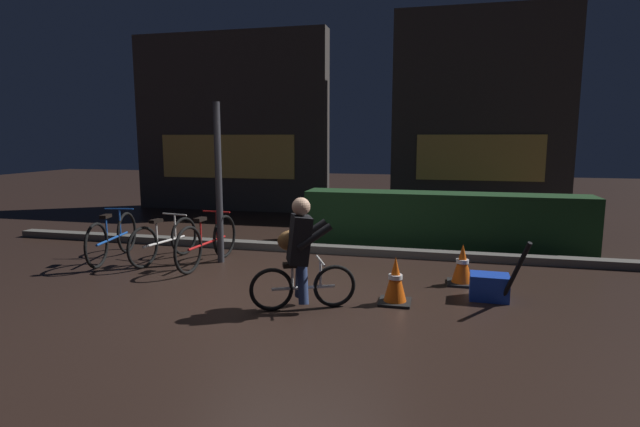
{
  "coord_description": "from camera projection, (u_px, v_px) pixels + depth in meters",
  "views": [
    {
      "loc": [
        1.7,
        -5.64,
        1.88
      ],
      "look_at": [
        0.2,
        0.6,
        0.9
      ],
      "focal_mm": 27.95,
      "sensor_mm": 36.0,
      "label": 1
    }
  ],
  "objects": [
    {
      "name": "ground_plane",
      "position": [
        293.0,
        293.0,
        6.1
      ],
      "size": [
        40.0,
        40.0,
        0.0
      ],
      "primitive_type": "plane",
      "color": "black"
    },
    {
      "name": "sidewalk_curb",
      "position": [
        331.0,
        249.0,
        8.21
      ],
      "size": [
        12.0,
        0.24,
        0.12
      ],
      "primitive_type": "cube",
      "color": "#56544F",
      "rests_on": "ground"
    },
    {
      "name": "hedge_row",
      "position": [
        444.0,
        220.0,
        8.59
      ],
      "size": [
        4.8,
        0.7,
        0.94
      ],
      "primitive_type": "cube",
      "color": "#19381C",
      "rests_on": "ground"
    },
    {
      "name": "storefront_left",
      "position": [
        230.0,
        123.0,
        12.84
      ],
      "size": [
        5.14,
        0.54,
        4.51
      ],
      "color": "#383330",
      "rests_on": "ground"
    },
    {
      "name": "storefront_right",
      "position": [
        481.0,
        113.0,
        12.04
      ],
      "size": [
        4.24,
        0.54,
        4.94
      ],
      "color": "#383330",
      "rests_on": "ground"
    },
    {
      "name": "street_post",
      "position": [
        219.0,
        184.0,
        7.42
      ],
      "size": [
        0.1,
        0.1,
        2.4
      ],
      "primitive_type": "cylinder",
      "color": "#2D2D33",
      "rests_on": "ground"
    },
    {
      "name": "parked_bike_leftmost",
      "position": [
        113.0,
        238.0,
        7.69
      ],
      "size": [
        0.46,
        1.65,
        0.77
      ],
      "rotation": [
        0.0,
        0.0,
        1.75
      ],
      "color": "black",
      "rests_on": "ground"
    },
    {
      "name": "parked_bike_left_mid",
      "position": [
        164.0,
        241.0,
        7.61
      ],
      "size": [
        0.46,
        1.51,
        0.7
      ],
      "rotation": [
        0.0,
        0.0,
        1.39
      ],
      "color": "black",
      "rests_on": "ground"
    },
    {
      "name": "parked_bike_center_left",
      "position": [
        208.0,
        242.0,
        7.36
      ],
      "size": [
        0.46,
        1.69,
        0.78
      ],
      "rotation": [
        0.0,
        0.0,
        1.49
      ],
      "color": "black",
      "rests_on": "ground"
    },
    {
      "name": "traffic_cone_near",
      "position": [
        395.0,
        281.0,
        5.67
      ],
      "size": [
        0.36,
        0.36,
        0.55
      ],
      "color": "black",
      "rests_on": "ground"
    },
    {
      "name": "traffic_cone_far",
      "position": [
        462.0,
        265.0,
        6.42
      ],
      "size": [
        0.36,
        0.36,
        0.53
      ],
      "color": "black",
      "rests_on": "ground"
    },
    {
      "name": "blue_crate",
      "position": [
        489.0,
        287.0,
        5.83
      ],
      "size": [
        0.45,
        0.34,
        0.3
      ],
      "primitive_type": "cube",
      "rotation": [
        0.0,
        0.0,
        -0.04
      ],
      "color": "#193DB7",
      "rests_on": "ground"
    },
    {
      "name": "cyclist",
      "position": [
        300.0,
        253.0,
        5.45
      ],
      "size": [
        1.1,
        0.56,
        1.25
      ],
      "rotation": [
        0.0,
        0.0,
        0.42
      ],
      "color": "black",
      "rests_on": "ground"
    },
    {
      "name": "closed_umbrella",
      "position": [
        515.0,
        274.0,
        5.5
      ],
      "size": [
        0.29,
        0.36,
        0.79
      ],
      "primitive_type": "cylinder",
      "rotation": [
        0.0,
        0.45,
        5.37
      ],
      "color": "black",
      "rests_on": "ground"
    }
  ]
}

